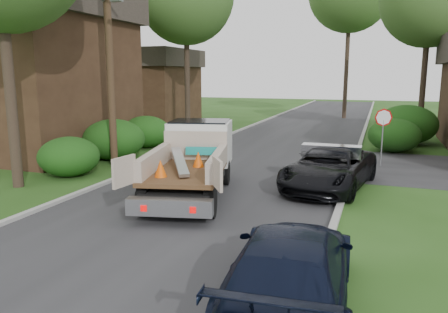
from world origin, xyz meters
The scene contains 16 objects.
ground centered at (0.00, 0.00, 0.00)m, with size 120.00×120.00×0.00m, color #234814.
road centered at (0.00, 10.00, 0.00)m, with size 8.00×90.00×0.02m, color #28282B.
curb_left centered at (-4.10, 10.00, 0.06)m, with size 0.20×90.00×0.12m, color #9E9E99.
curb_right centered at (4.10, 10.00, 0.06)m, with size 0.20×90.00×0.12m, color #9E9E99.
stop_sign centered at (5.20, 9.00, 1.78)m, with size 0.71×0.32×2.48m.
utility_pole centered at (-5.48, 4.98, 5.17)m, with size 2.42×1.25×10.00m.
house_left_near centered at (-12.00, 7.00, 4.28)m, with size 9.72×8.64×8.40m.
house_left_far centered at (-13.50, 22.00, 3.05)m, with size 7.56×7.56×6.00m.
hedge_left_a centered at (-6.20, 3.00, 0.77)m, with size 2.34×2.34×1.53m, color #0E3E0F.
hedge_left_b centered at (-6.50, 6.50, 0.94)m, with size 2.86×2.86×1.87m, color #0E3E0F.
hedge_left_c centered at (-6.80, 10.00, 0.85)m, with size 2.60×2.60×1.70m, color #0E3E0F.
hedge_right_a centered at (5.80, 13.00, 0.85)m, with size 2.60×2.60×1.70m, color #0E3E0F.
hedge_right_b centered at (6.50, 16.00, 1.10)m, with size 3.38×3.38×2.21m, color #0E3E0F.
flatbed_truck centered at (-0.76, 2.70, 1.24)m, with size 3.79×6.39×2.27m.
black_pickup centered at (3.52, 4.50, 0.72)m, with size 2.38×5.16×1.43m, color black.
navy_suv centered at (3.80, -3.78, 0.71)m, with size 1.99×4.90×1.42m, color black.
Camera 1 is at (5.05, -10.60, 3.90)m, focal length 35.00 mm.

